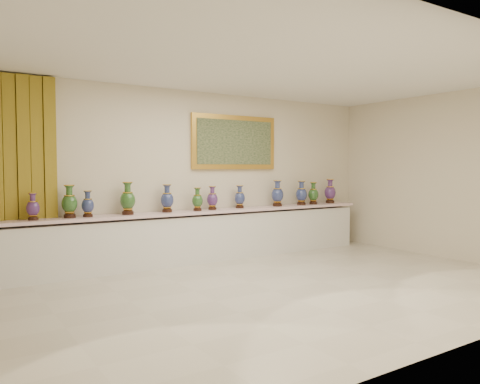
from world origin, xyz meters
name	(u,v)px	position (x,y,z in m)	size (l,w,h in m)	color
ground	(273,291)	(0.00, 0.00, 0.00)	(8.00, 8.00, 0.00)	beige
room	(44,171)	(-2.39, 2.44, 1.60)	(8.00, 8.00, 8.00)	beige
counter	(194,237)	(0.00, 2.27, 0.44)	(7.28, 0.48, 0.90)	white
vase_1	(33,208)	(-2.59, 2.22, 1.08)	(0.23, 0.23, 0.39)	#32170E
vase_2	(69,203)	(-2.08, 2.26, 1.12)	(0.26, 0.26, 0.49)	#32170E
vase_3	(88,205)	(-1.82, 2.25, 1.08)	(0.24, 0.24, 0.40)	#32170E
vase_4	(128,200)	(-1.19, 2.26, 1.13)	(0.27, 0.27, 0.52)	#32170E
vase_5	(167,200)	(-0.50, 2.29, 1.11)	(0.25, 0.25, 0.47)	#32170E
vase_6	(197,200)	(0.04, 2.22, 1.08)	(0.23, 0.23, 0.40)	#32170E
vase_7	(212,199)	(0.37, 2.27, 1.09)	(0.20, 0.20, 0.42)	#32170E
vase_8	(240,198)	(0.96, 2.29, 1.09)	(0.24, 0.24, 0.42)	#32170E
vase_9	(277,195)	(1.80, 2.24, 1.12)	(0.27, 0.27, 0.50)	#32170E
vase_10	(301,194)	(2.38, 2.21, 1.12)	(0.29, 0.29, 0.48)	#32170E
vase_11	(313,194)	(2.72, 2.23, 1.10)	(0.27, 0.27, 0.45)	#32170E
vase_12	(330,192)	(3.22, 2.27, 1.13)	(0.29, 0.29, 0.51)	#32170E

